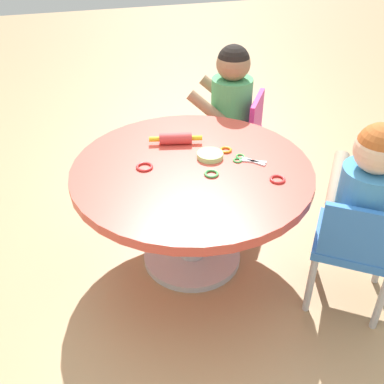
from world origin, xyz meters
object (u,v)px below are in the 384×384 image
at_px(seated_child_left, 369,189).
at_px(seated_child_right, 231,95).
at_px(craft_table, 192,188).
at_px(child_chair_left, 355,244).
at_px(child_chair_right, 236,136).
at_px(craft_scissors, 245,160).
at_px(rolling_pin, 176,139).

relative_size(seated_child_left, seated_child_right, 1.00).
distance_m(seated_child_left, seated_child_right, 0.96).
height_order(craft_table, child_chair_left, child_chair_left).
bearing_deg(child_chair_right, seated_child_left, -170.86).
height_order(seated_child_right, craft_scissors, seated_child_right).
bearing_deg(rolling_pin, craft_scissors, -132.09).
bearing_deg(craft_table, craft_scissors, -92.47).
height_order(seated_child_left, rolling_pin, seated_child_left).
relative_size(craft_table, craft_scissors, 7.12).
height_order(craft_table, rolling_pin, rolling_pin).
bearing_deg(craft_scissors, rolling_pin, 47.91).
bearing_deg(craft_table, child_chair_left, -128.58).
xyz_separation_m(craft_table, seated_child_right, (0.56, -0.36, 0.15)).
xyz_separation_m(seated_child_right, rolling_pin, (-0.35, 0.38, -0.02)).
distance_m(seated_child_right, rolling_pin, 0.52).
height_order(craft_table, seated_child_left, seated_child_left).
distance_m(rolling_pin, craft_scissors, 0.32).
bearing_deg(craft_table, seated_child_left, -125.16).
distance_m(craft_table, craft_scissors, 0.25).
height_order(seated_child_left, seated_child_right, same).
distance_m(craft_table, rolling_pin, 0.24).
relative_size(rolling_pin, craft_scissors, 1.68).
height_order(child_chair_left, craft_scissors, child_chair_left).
xyz_separation_m(craft_table, child_chair_left, (-0.42, -0.52, -0.08)).
height_order(child_chair_right, seated_child_right, seated_child_right).
bearing_deg(child_chair_left, rolling_pin, 40.81).
bearing_deg(child_chair_right, rolling_pin, 128.71).
bearing_deg(rolling_pin, child_chair_right, -51.29).
height_order(child_chair_right, rolling_pin, rolling_pin).
relative_size(child_chair_left, rolling_pin, 2.34).
xyz_separation_m(child_chair_left, child_chair_right, (0.95, 0.13, 0.00)).
distance_m(seated_child_left, child_chair_right, 0.96).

